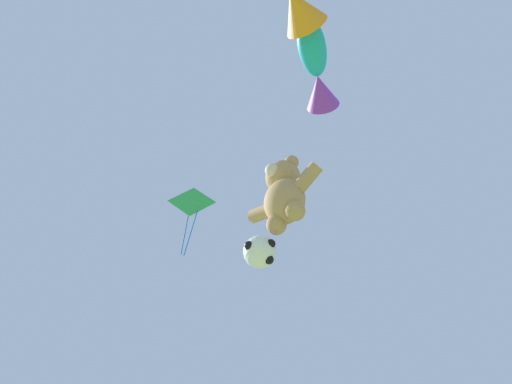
# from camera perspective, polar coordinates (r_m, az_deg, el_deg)

# --- Properties ---
(teddy_bear_kite) EXTENTS (2.17, 0.96, 2.21)m
(teddy_bear_kite) POSITION_cam_1_polar(r_m,az_deg,el_deg) (12.95, 2.79, -0.15)
(teddy_bear_kite) COLOR tan
(soccer_ball_kite) EXTENTS (0.79, 0.79, 0.73)m
(soccer_ball_kite) POSITION_cam_1_polar(r_m,az_deg,el_deg) (12.23, 0.41, -6.00)
(soccer_ball_kite) COLOR white
(fish_kite_teal) EXTENTS (1.79, 2.28, 0.79)m
(fish_kite_teal) POSITION_cam_1_polar(r_m,az_deg,el_deg) (13.46, 6.05, 12.07)
(fish_kite_teal) COLOR #19ADB2
(diamond_kite) EXTENTS (0.93, 1.02, 3.08)m
(diamond_kite) POSITION_cam_1_polar(r_m,az_deg,el_deg) (15.93, -6.49, -1.38)
(diamond_kite) COLOR green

